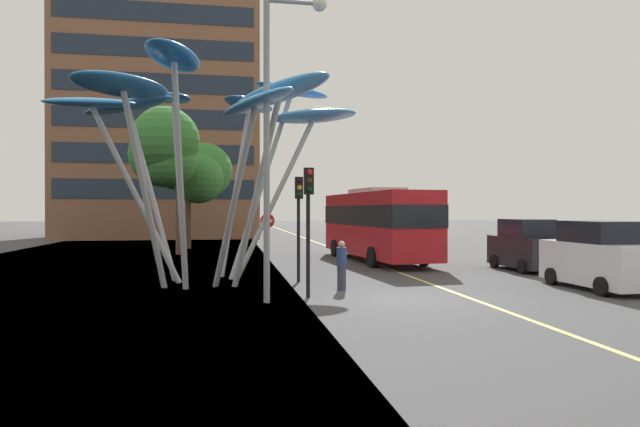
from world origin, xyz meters
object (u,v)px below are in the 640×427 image
Objects in this scene: no_entry_sign at (267,234)px; leaf_sculpture at (214,110)px; traffic_light_kerb_far at (299,206)px; street_lamp at (280,109)px; car_parked_mid at (526,247)px; car_parked_near at (599,257)px; red_bus at (376,222)px; pedestrian at (342,265)px; traffic_light_kerb_near at (309,204)px.

leaf_sculpture is at bearing -128.09° from no_entry_sign.
no_entry_sign is (-0.94, 2.96, -1.13)m from traffic_light_kerb_far.
street_lamp is at bearing -104.63° from traffic_light_kerb_far.
traffic_light_kerb_far reaches higher than car_parked_mid.
leaf_sculpture is 14.28m from car_parked_near.
traffic_light_kerb_far is at bearing -4.34° from leaf_sculpture.
red_bus is 13.80m from street_lamp.
car_parked_near is 1.70× the size of no_entry_sign.
car_parked_near is 12.44m from no_entry_sign.
car_parked_near is at bearing -67.30° from red_bus.
no_entry_sign is (-2.08, 5.16, 0.85)m from pedestrian.
red_bus reaches higher than car_parked_mid.
car_parked_near is 8.66m from pedestrian.
leaf_sculpture is at bearing 126.97° from traffic_light_kerb_near.
car_parked_mid is 13.91m from street_lamp.
car_parked_mid is at bearing -45.41° from red_bus.
leaf_sculpture is at bearing -137.78° from red_bus.
traffic_light_kerb_near reaches higher than red_bus.
street_lamp is at bearing -150.64° from car_parked_mid.
car_parked_near is at bearing -8.30° from pedestrian.
traffic_light_kerb_near is (2.90, -3.85, -3.43)m from leaf_sculpture.
leaf_sculpture is 4.64m from traffic_light_kerb_far.
street_lamp is 5.62m from pedestrian.
red_bus is 1.23× the size of street_lamp.
leaf_sculpture reaches higher than traffic_light_kerb_near.
leaf_sculpture is 7.31m from pedestrian.
pedestrian is at bearing 171.70° from car_parked_near.
no_entry_sign is (-6.01, -4.66, -0.39)m from red_bus.
leaf_sculpture is at bearing 113.95° from street_lamp.
no_entry_sign is (-0.77, 6.58, -1.16)m from traffic_light_kerb_near.
street_lamp is (1.98, -4.45, -0.70)m from leaf_sculpture.
pedestrian is 5.63m from no_entry_sign.
red_bus is 2.56× the size of car_parked_near.
traffic_light_kerb_far reaches higher than pedestrian.
traffic_light_kerb_near reaches higher than pedestrian.
traffic_light_kerb_far is 10.44m from car_parked_near.
leaf_sculpture is 1.32× the size of street_lamp.
traffic_light_kerb_far is 3.30m from no_entry_sign.
street_lamp reaches higher than traffic_light_kerb_far.
traffic_light_kerb_far is at bearing -167.80° from car_parked_mid.
traffic_light_kerb_far is (0.17, 3.62, -0.04)m from traffic_light_kerb_near.
street_lamp is (-0.93, -0.59, 2.73)m from traffic_light_kerb_near.
no_entry_sign is at bearing 96.64° from traffic_light_kerb_near.
red_bus is 9.18m from traffic_light_kerb_far.
traffic_light_kerb_near reaches higher than car_parked_mid.
traffic_light_kerb_near is at bearing -53.03° from leaf_sculpture.
pedestrian is (1.14, -2.21, -1.98)m from traffic_light_kerb_far.
traffic_light_kerb_near is 2.40× the size of pedestrian.
street_lamp reaches higher than pedestrian.
leaf_sculpture is at bearing 149.95° from pedestrian.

